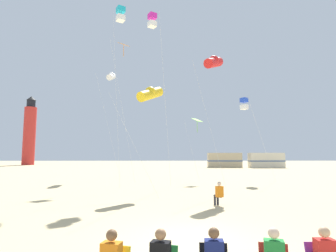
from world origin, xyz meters
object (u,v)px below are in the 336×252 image
kite_diamond_orange (124,51)px  kite_box_magenta (152,21)px  kite_tube_scarlet (214,62)px  kite_flyer_standing (219,193)px  rv_van_tan (224,160)px  kite_box_blue (244,104)px  kite_diamond_lime (197,122)px  rv_van_cream (266,160)px  lighthouse_distant (30,132)px  kite_box_cyan (121,15)px  kite_tube_gold (150,94)px  kite_tube_white (111,76)px

kite_diamond_orange → kite_box_magenta: size_ratio=0.95×
kite_diamond_orange → kite_tube_scarlet: kite_diamond_orange is taller
kite_flyer_standing → rv_van_tan: size_ratio=0.18×
kite_box_blue → kite_diamond_lime: 5.17m
kite_diamond_orange → kite_diamond_lime: (7.14, 0.25, -6.96)m
kite_flyer_standing → kite_box_magenta: 15.53m
kite_flyer_standing → kite_box_magenta: kite_box_magenta is taller
kite_diamond_lime → rv_van_cream: (16.45, 25.77, -4.20)m
kite_diamond_lime → lighthouse_distant: (-35.80, 40.09, 2.25)m
kite_flyer_standing → kite_diamond_orange: bearing=-77.7°
kite_box_cyan → lighthouse_distant: size_ratio=0.84×
kite_diamond_orange → kite_diamond_lime: kite_diamond_orange is taller
kite_tube_scarlet → kite_box_cyan: size_ratio=0.70×
kite_diamond_orange → lighthouse_distant: lighthouse_distant is taller
kite_tube_gold → lighthouse_distant: bearing=123.8°
lighthouse_distant → rv_van_tan: bearing=-16.6°
kite_box_magenta → kite_tube_white: bearing=118.7°
kite_tube_white → kite_box_blue: (14.11, -4.54, -4.06)m
kite_tube_white → rv_van_cream: 34.63m
kite_diamond_orange → kite_tube_white: kite_diamond_orange is taller
kite_tube_gold → rv_van_cream: kite_tube_gold is taller
kite_tube_scarlet → kite_tube_gold: bearing=-170.7°
kite_tube_scarlet → kite_box_cyan: bearing=170.3°
kite_tube_gold → kite_box_magenta: bearing=90.4°
kite_diamond_orange → kite_tube_scarlet: size_ratio=1.35×
kite_tube_scarlet → kite_diamond_lime: kite_tube_scarlet is taller
kite_diamond_orange → rv_van_cream: size_ratio=2.09×
lighthouse_distant → rv_van_tan: (44.49, -13.24, -6.45)m
lighthouse_distant → rv_van_tan: size_ratio=2.57×
rv_van_cream → rv_van_tan: bearing=171.9°
rv_van_tan → kite_flyer_standing: bearing=-100.4°
kite_flyer_standing → rv_van_tan: rv_van_tan is taller
kite_tube_white → kite_box_cyan: kite_box_cyan is taller
kite_tube_white → kite_box_magenta: (5.17, -9.44, 1.95)m
lighthouse_distant → rv_van_cream: (52.25, -14.32, -6.45)m
kite_tube_gold → kite_box_cyan: 7.56m
rv_van_cream → kite_tube_scarlet: bearing=-116.5°
kite_tube_gold → kite_diamond_lime: 8.43m
kite_diamond_orange → kite_box_magenta: 5.21m
kite_box_blue → rv_van_tan: kite_box_blue is taller
kite_tube_white → kite_box_cyan: size_ratio=0.87×
kite_tube_gold → kite_diamond_lime: kite_tube_gold is taller
kite_diamond_orange → kite_tube_white: 5.79m
kite_box_blue → kite_box_magenta: size_ratio=0.57×
kite_diamond_orange → kite_box_cyan: bearing=-84.5°
kite_box_magenta → kite_diamond_lime: 9.97m
kite_tube_gold → kite_box_cyan: size_ratio=0.52×
kite_box_magenta → rv_van_tan: 35.93m
kite_diamond_orange → kite_diamond_lime: bearing=2.0°
kite_tube_gold → kite_tube_white: bearing=112.9°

